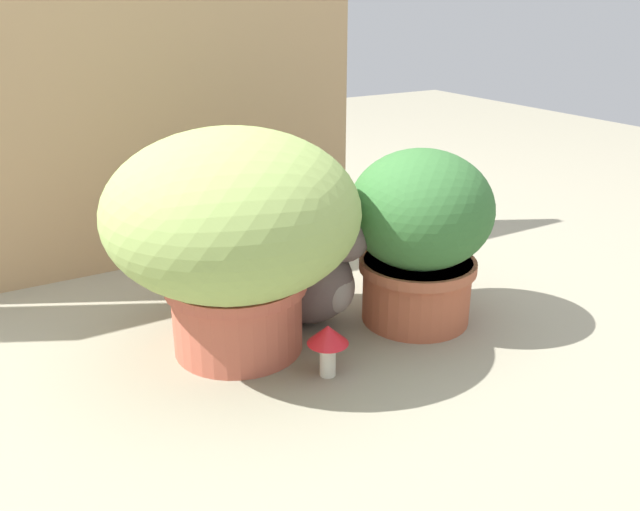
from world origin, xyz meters
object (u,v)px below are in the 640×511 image
(mushroom_ornament_red, at_px, (328,340))
(cat, at_px, (306,274))
(grass_planter, at_px, (233,226))
(leafy_planter, at_px, (420,232))

(mushroom_ornament_red, bearing_deg, cat, 70.50)
(grass_planter, height_order, mushroom_ornament_red, grass_planter)
(grass_planter, height_order, leafy_planter, grass_planter)
(cat, height_order, mushroom_ornament_red, cat)
(leafy_planter, xyz_separation_m, cat, (-0.23, 0.12, -0.10))
(cat, xyz_separation_m, mushroom_ornament_red, (-0.08, -0.23, -0.04))
(leafy_planter, bearing_deg, cat, 152.56)
(grass_planter, relative_size, cat, 1.40)
(grass_planter, bearing_deg, leafy_planter, -12.30)
(leafy_planter, relative_size, cat, 1.09)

